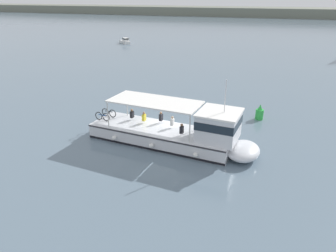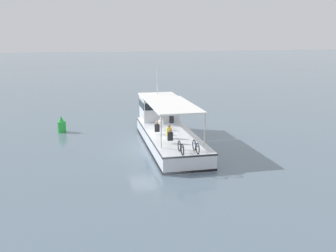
% 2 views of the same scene
% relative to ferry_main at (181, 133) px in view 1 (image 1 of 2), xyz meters
% --- Properties ---
extents(ground_plane, '(400.00, 400.00, 0.00)m').
position_rel_ferry_main_xyz_m(ground_plane, '(-1.67, 1.73, -1.02)').
color(ground_plane, slate).
extents(distant_shoreline, '(400.00, 28.00, 4.31)m').
position_rel_ferry_main_xyz_m(distant_shoreline, '(-1.67, 157.85, 1.14)').
color(distant_shoreline, slate).
rests_on(distant_shoreline, ground).
extents(ferry_main, '(12.98, 4.18, 5.32)m').
position_rel_ferry_main_xyz_m(ferry_main, '(0.00, 0.00, 0.00)').
color(ferry_main, silver).
rests_on(ferry_main, ground).
extents(motorboat_outer_anchorage, '(3.58, 3.33, 1.26)m').
position_rel_ferry_main_xyz_m(motorboat_outer_anchorage, '(-28.39, 45.27, -0.47)').
color(motorboat_outer_anchorage, white).
rests_on(motorboat_outer_anchorage, ground).
extents(channel_buoy, '(0.70, 0.70, 1.40)m').
position_rel_ferry_main_xyz_m(channel_buoy, '(4.96, 7.48, -0.45)').
color(channel_buoy, green).
rests_on(channel_buoy, ground).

